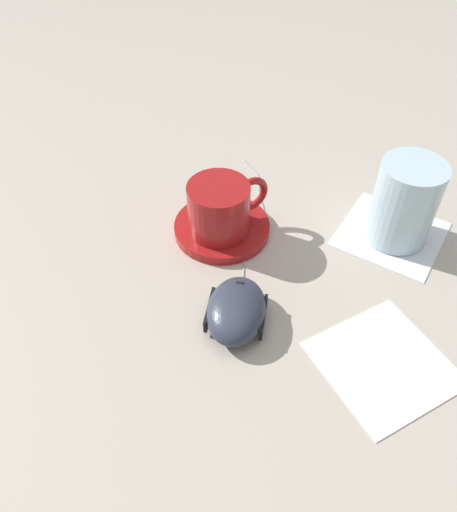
# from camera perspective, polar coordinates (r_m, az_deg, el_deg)

# --- Properties ---
(ground_plane) EXTENTS (3.00, 3.00, 0.00)m
(ground_plane) POSITION_cam_1_polar(r_m,az_deg,el_deg) (0.66, 6.86, -0.31)
(ground_plane) COLOR #B2A899
(saucer) EXTENTS (0.13, 0.13, 0.01)m
(saucer) POSITION_cam_1_polar(r_m,az_deg,el_deg) (0.69, -0.75, 3.26)
(saucer) COLOR maroon
(saucer) RESTS_ON ground
(coffee_cup) EXTENTS (0.09, 0.10, 0.07)m
(coffee_cup) POSITION_cam_1_polar(r_m,az_deg,el_deg) (0.66, -0.78, 5.71)
(coffee_cup) COLOR maroon
(coffee_cup) RESTS_ON saucer
(computer_mouse) EXTENTS (0.09, 0.11, 0.04)m
(computer_mouse) POSITION_cam_1_polar(r_m,az_deg,el_deg) (0.58, 0.91, -6.23)
(computer_mouse) COLOR #2D3342
(computer_mouse) RESTS_ON ground
(mouse_cable) EXTENTS (0.11, 0.25, 0.00)m
(mouse_cable) POSITION_cam_1_polar(r_m,az_deg,el_deg) (0.72, 3.15, 4.75)
(mouse_cable) COLOR gray
(mouse_cable) RESTS_ON ground
(napkin_under_glass) EXTENTS (0.15, 0.15, 0.00)m
(napkin_under_glass) POSITION_cam_1_polar(r_m,az_deg,el_deg) (0.72, 18.08, 2.44)
(napkin_under_glass) COLOR white
(napkin_under_glass) RESTS_ON ground
(drinking_glass) EXTENTS (0.08, 0.08, 0.11)m
(drinking_glass) POSITION_cam_1_polar(r_m,az_deg,el_deg) (0.69, 19.46, 5.81)
(drinking_glass) COLOR silver
(drinking_glass) RESTS_ON napkin_under_glass
(napkin_spare) EXTENTS (0.18, 0.18, 0.00)m
(napkin_spare) POSITION_cam_1_polar(r_m,az_deg,el_deg) (0.58, 17.30, -11.61)
(napkin_spare) COLOR white
(napkin_spare) RESTS_ON ground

